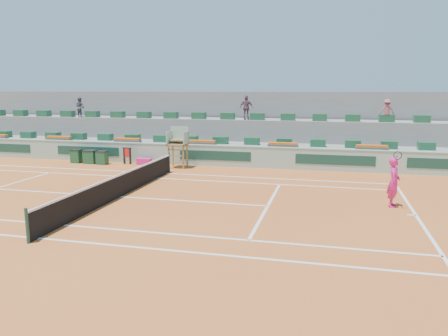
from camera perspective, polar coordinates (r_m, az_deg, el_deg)
The scene contains 20 objects.
ground at distance 19.37m, azimuth -13.40°, elevation -3.69°, with size 90.00×90.00×0.00m, color #A55020.
seating_tier_lower at distance 29.01m, azimuth -3.83°, elevation 2.35°, with size 36.00×4.00×1.20m, color gray.
seating_tier_upper at distance 30.45m, azimuth -2.93°, elevation 4.06°, with size 36.00×2.40×2.60m, color gray.
stadium_back_wall at distance 31.89m, azimuth -2.12°, elevation 5.97°, with size 36.00×0.40×4.40m, color gray.
player_bag at distance 27.26m, azimuth -10.38°, elevation 0.83°, with size 0.88×0.39×0.39m, color #E21D82.
spectator_left at distance 33.34m, azimuth -18.29°, elevation 7.55°, with size 0.69×0.53×1.41m, color #494955.
spectator_mid at distance 28.78m, azimuth 2.96°, elevation 7.88°, with size 0.93×0.39×1.59m, color #6A4654.
spectator_right at distance 28.43m, azimuth 20.51°, elevation 7.03°, with size 0.90×0.52×1.39m, color #A4525C.
court_lines at distance 19.37m, azimuth -13.40°, elevation -3.67°, with size 23.89×11.09×0.01m.
tennis_net at distance 19.25m, azimuth -13.47°, elevation -2.17°, with size 0.10×11.97×1.10m.
advertising_hoarding at distance 26.93m, azimuth -5.19°, elevation 1.79°, with size 36.00×0.34×1.26m.
umpire_chair at distance 25.88m, azimuth -5.99°, elevation 3.47°, with size 1.10×0.90×2.40m.
seat_row_lower at distance 28.06m, azimuth -4.40°, elevation 3.76°, with size 32.90×0.60×0.44m.
seat_row_upper at distance 29.75m, azimuth -3.29°, elevation 6.85°, with size 32.90×0.60×0.44m.
flower_planters at distance 27.83m, azimuth -7.85°, elevation 3.46°, with size 26.80×0.36×0.28m.
drink_cooler_a at distance 27.94m, azimuth -15.63°, elevation 1.32°, with size 0.64×0.56×0.84m.
drink_cooler_b at distance 28.52m, azimuth -17.04°, elevation 1.42°, with size 0.78×0.68×0.84m.
drink_cooler_c at distance 29.04m, azimuth -18.72°, elevation 1.48°, with size 0.63×0.55×0.84m.
towel_rack at distance 27.64m, azimuth -12.54°, elevation 1.74°, with size 0.59×0.10×1.03m.
tennis_player at distance 18.34m, azimuth 21.29°, elevation -1.71°, with size 0.60×0.96×2.28m.
Camera 1 is at (8.70, -16.69, 4.56)m, focal length 35.00 mm.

